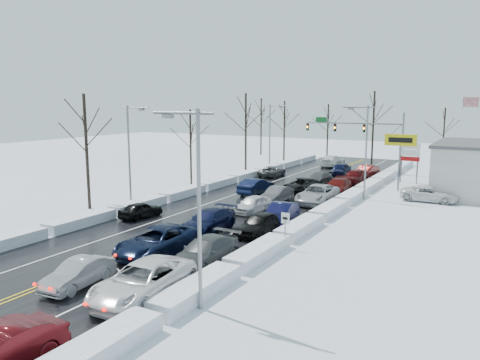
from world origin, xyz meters
The scene contains 44 objects.
ground centered at (0.00, 0.00, 0.00)m, with size 160.00×160.00×0.00m, color white.
road_surface centered at (0.00, 2.00, 0.01)m, with size 14.00×84.00×0.01m, color black.
snow_bank_left centered at (-7.60, 2.00, 0.00)m, with size 1.50×72.00×0.77m, color white.
snow_bank_right centered at (7.60, 2.00, 0.00)m, with size 1.50×72.00×0.77m, color white.
traffic_signal_mast centered at (3.45, 27.99, 5.48)m, with size 13.28×0.39×8.00m.
tires_plus_sign centered at (10.50, 15.99, 4.99)m, with size 3.20×0.34×6.00m.
used_vehicles_sign centered at (10.50, 22.00, 3.32)m, with size 2.20×0.22×4.65m.
speed_limit_sign centered at (8.20, -8.00, 1.63)m, with size 0.55×0.09×2.35m.
flagpole centered at (15.17, 30.00, 5.93)m, with size 1.87×1.20×10.00m.
streetlight_se centered at (8.30, -18.00, 5.31)m, with size 3.20×0.25×9.00m.
streetlight_ne centered at (8.30, 10.00, 5.31)m, with size 3.20×0.25×9.00m.
streetlight_sw centered at (-8.30, -4.00, 5.31)m, with size 3.20×0.25×9.00m.
streetlight_nw centered at (-8.30, 24.00, 5.31)m, with size 3.20×0.25×9.00m.
tree_left_b centered at (-11.50, -6.00, 6.99)m, with size 4.00×4.00×10.00m.
tree_left_c centered at (-10.50, 8.00, 5.94)m, with size 3.40×3.40×8.50m.
tree_left_d centered at (-11.20, 22.00, 7.33)m, with size 4.20×4.20×10.50m.
tree_left_e centered at (-10.80, 34.00, 6.64)m, with size 3.80×3.80×9.50m.
tree_far_a centered at (-18.00, 40.00, 6.99)m, with size 4.00×4.00×10.00m.
tree_far_b centered at (-6.00, 41.00, 6.29)m, with size 3.60×3.60×9.00m.
tree_far_c centered at (2.00, 39.00, 7.68)m, with size 4.40×4.40×11.00m.
tree_far_d centered at (12.00, 40.50, 5.94)m, with size 3.40×3.40×8.50m.
queued_car_1 centered at (1.63, -18.89, 0.00)m, with size 1.45×4.16×1.37m, color #9B9EA2.
queued_car_2 centered at (1.87, -12.92, 0.00)m, with size 2.81×6.10×1.70m, color black.
queued_car_3 centered at (1.67, -6.92, 0.00)m, with size 2.17×5.35×1.55m, color black.
queued_car_4 centered at (1.69, -0.19, 0.00)m, with size 1.70×4.22×1.44m, color silver.
queued_car_5 centered at (1.79, 4.42, 0.00)m, with size 1.55×4.45×1.47m, color #404245.
queued_car_6 centered at (1.73, 10.48, 0.00)m, with size 2.38×5.16×1.44m, color black.
queued_car_7 centered at (1.69, 16.03, 0.00)m, with size 1.87×4.60×1.34m, color #47494C.
queued_car_8 centered at (1.86, 23.42, 0.00)m, with size 1.85×4.59×1.56m, color black.
queued_car_10 centered at (5.43, -18.34, 0.00)m, with size 2.82×6.12×1.70m, color white.
queued_car_11 centered at (5.43, -13.03, 0.00)m, with size 2.18×5.36×1.55m, color #3E4243.
queued_car_12 centered at (5.28, -5.94, 0.00)m, with size 1.85×4.59×1.56m, color black.
queued_car_13 centered at (5.33, -2.41, 0.00)m, with size 1.68×4.81×1.58m, color black.
queued_car_14 centered at (5.21, 6.04, 0.00)m, with size 2.82×6.11×1.70m, color #ABADB4.
queued_car_15 centered at (5.32, 11.65, 0.00)m, with size 2.10×5.16×1.50m, color #550D0B.
queued_car_16 centered at (5.14, 18.56, 0.00)m, with size 1.92×4.77×1.63m, color #43090A.
queued_car_17 centered at (5.40, 22.68, 0.00)m, with size 1.71×4.91×1.62m, color #440B09.
oncoming_car_0 centered at (-1.77, 7.10, 0.00)m, with size 1.71×4.91×1.62m, color black.
oncoming_car_1 centered at (-5.34, 18.29, 0.00)m, with size 2.20×4.78×1.33m, color #3F4144.
oncoming_car_2 centered at (-1.71, 31.06, 0.00)m, with size 2.32×5.70×1.65m, color white.
oncoming_car_3 centered at (-5.30, -6.33, 0.00)m, with size 1.56×3.89×1.32m, color black.
parked_car_0 centered at (14.16, 11.97, 0.00)m, with size 2.41×5.22×1.45m, color white.
parked_car_1 centered at (17.10, 15.20, 0.00)m, with size 2.17×5.34×1.55m, color #383A3D.
parked_car_2 centered at (15.05, 21.97, 0.00)m, with size 1.61×3.99×1.36m, color black.
Camera 1 is at (19.91, -34.49, 9.25)m, focal length 35.00 mm.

